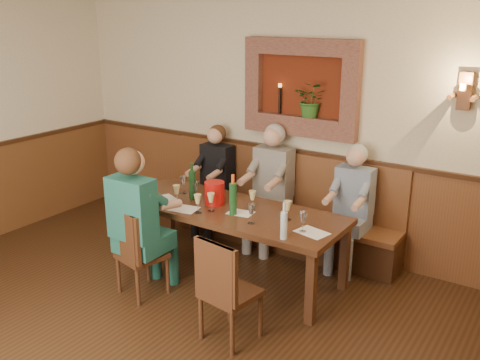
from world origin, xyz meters
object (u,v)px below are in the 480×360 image
Objects in this scene: bench at (275,218)px; person_bench_right at (350,219)px; spittoon_bucket at (215,193)px; wine_bottle_green_b at (192,184)px; chair_near_left at (141,269)px; person_bench_left at (213,190)px; chair_near_right at (229,310)px; person_bench_mid at (269,198)px; dining_table at (229,215)px; wine_bottle_green_a at (233,198)px; water_bottle at (284,224)px; person_chair_front at (141,234)px.

person_bench_right is (0.97, -0.10, 0.23)m from bench.
wine_bottle_green_b reaches higher than spittoon_bucket.
chair_near_left is at bearing -90.30° from wine_bottle_green_b.
spittoon_bucket is (0.62, -0.82, 0.31)m from person_bench_left.
chair_near_right is at bearing -48.85° from spittoon_bucket.
person_bench_mid is at bearing 118.63° from chair_near_right.
person_bench_mid is at bearing 91.28° from dining_table.
bench is 7.69× the size of wine_bottle_green_b.
wine_bottle_green_a is 1.20× the size of water_bottle.
bench is at bearing 62.09° from wine_bottle_green_b.
wine_bottle_green_a is 0.74m from water_bottle.
person_bench_left is at bearing 179.76° from person_bench_mid.
spittoon_bucket is at bearing 83.15° from chair_near_left.
person_bench_left is at bearing 134.47° from wine_bottle_green_a.
person_bench_left is (-0.81, 0.84, -0.12)m from dining_table.
person_bench_left is 1.00× the size of person_bench_right.
chair_near_left is 2.21× the size of wine_bottle_green_a.
person_bench_left is 1.78m from person_bench_right.
chair_near_left is 0.96× the size of chair_near_right.
person_chair_front is at bearing -105.83° from bench.
chair_near_left is (-0.49, -1.74, -0.07)m from bench.
wine_bottle_green_b reaches higher than bench.
person_chair_front is at bearing -110.36° from spittoon_bucket.
spittoon_bucket is 0.36m from wine_bottle_green_a.
wine_bottle_green_b is (0.00, 0.82, 0.65)m from chair_near_left.
bench is at bearing 87.47° from chair_near_left.
bench is 12.71× the size of spittoon_bucket.
dining_table is 1.65× the size of person_bench_mid.
chair_near_left is at bearing -132.99° from wine_bottle_green_a.
wine_bottle_green_a is (0.63, 0.67, 0.66)m from chair_near_left.
chair_near_left is 1.74m from person_bench_mid.
spittoon_bucket is 0.58× the size of wine_bottle_green_a.
chair_near_left is 2.21m from person_bench_right.
bench is at bearing 90.00° from dining_table.
chair_near_right is 0.86m from water_bottle.
chair_near_left is 0.67× the size of person_bench_right.
chair_near_right is 1.17m from wine_bottle_green_a.
person_bench_mid is 0.97× the size of person_chair_front.
person_chair_front reaches higher than person_bench_right.
wine_bottle_green_a is at bearing -23.73° from spittoon_bucket.
chair_near_left is at bearing -162.15° from water_bottle.
person_bench_left is 1.40m from wine_bottle_green_a.
water_bottle is (0.70, -0.25, -0.03)m from wine_bottle_green_a.
water_bottle is at bearing -20.75° from spittoon_bucket.
spittoon_bucket is at bearing -101.78° from bench.
dining_table is 1.22m from chair_near_right.
person_bench_left is at bearing 143.69° from water_bottle.
wine_bottle_green_b is at bearing -119.95° from person_bench_mid.
spittoon_bucket reaches higher than chair_near_right.
water_bottle is at bearing 80.28° from chair_near_right.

